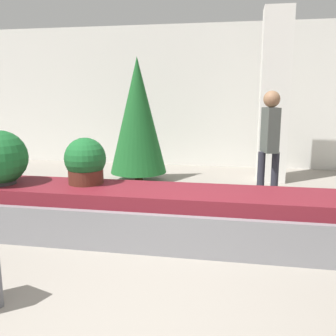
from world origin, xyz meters
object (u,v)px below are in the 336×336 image
potted_plant_2 (85,162)px  decorated_tree (138,116)px  pillar (274,97)px  traveler_0 (270,138)px  potted_plant_1 (0,159)px

potted_plant_2 → decorated_tree: 2.74m
pillar → decorated_tree: bearing=-168.0°
pillar → traveler_0: 1.86m
potted_plant_2 → traveler_0: size_ratio=0.33×
potted_plant_2 → pillar: bearing=53.0°
traveler_0 → decorated_tree: 2.64m
decorated_tree → pillar: bearing=12.0°
pillar → traveler_0: size_ratio=1.87×
potted_plant_1 → potted_plant_2: (0.99, 0.21, -0.04)m
pillar → decorated_tree: size_ratio=1.37×
potted_plant_2 → traveler_0: bearing=33.3°
pillar → decorated_tree: (-2.51, -0.53, -0.34)m
potted_plant_2 → decorated_tree: (-0.07, 2.71, 0.39)m
potted_plant_2 → decorated_tree: decorated_tree is taller
pillar → potted_plant_2: pillar is taller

